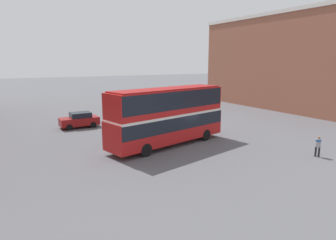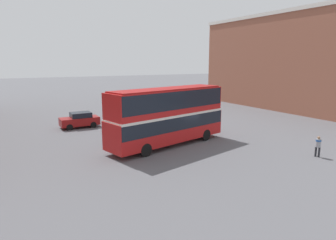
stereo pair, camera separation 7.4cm
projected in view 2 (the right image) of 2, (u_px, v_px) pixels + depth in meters
ground_plane at (182, 143)px, 26.11m from camera, size 240.00×240.00×0.00m
building_row_right at (321, 62)px, 41.43m from camera, size 10.76×38.10×13.84m
double_decker_bus at (168, 113)px, 24.88m from camera, size 11.36×5.07×4.84m
pedestrian_foreground at (318, 144)px, 22.11m from camera, size 0.47×0.47×1.58m
parked_car_kerb_near at (80, 120)px, 32.05m from camera, size 4.03×1.90×1.64m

